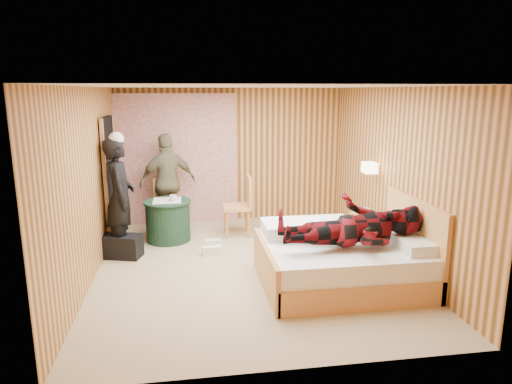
{
  "coord_description": "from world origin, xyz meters",
  "views": [
    {
      "loc": [
        -0.83,
        -6.06,
        2.45
      ],
      "look_at": [
        0.12,
        0.14,
        1.05
      ],
      "focal_mm": 32.0,
      "sensor_mm": 36.0,
      "label": 1
    }
  ],
  "objects": [
    {
      "name": "floor",
      "position": [
        0.0,
        0.0,
        0.0
      ],
      "size": [
        4.2,
        5.0,
        0.01
      ],
      "primitive_type": "cube",
      "color": "tan",
      "rests_on": "ground"
    },
    {
      "name": "ceiling",
      "position": [
        0.0,
        0.0,
        2.5
      ],
      "size": [
        4.2,
        5.0,
        0.01
      ],
      "primitive_type": "cube",
      "color": "white",
      "rests_on": "wall_back"
    },
    {
      "name": "wall_back",
      "position": [
        0.0,
        2.5,
        1.25
      ],
      "size": [
        4.2,
        0.02,
        2.5
      ],
      "primitive_type": "cube",
      "color": "#E59758",
      "rests_on": "floor"
    },
    {
      "name": "wall_left",
      "position": [
        -2.1,
        0.0,
        1.25
      ],
      "size": [
        0.02,
        5.0,
        2.5
      ],
      "primitive_type": "cube",
      "color": "#E59758",
      "rests_on": "floor"
    },
    {
      "name": "wall_right",
      "position": [
        2.1,
        0.0,
        1.25
      ],
      "size": [
        0.02,
        5.0,
        2.5
      ],
      "primitive_type": "cube",
      "color": "#E59758",
      "rests_on": "floor"
    },
    {
      "name": "curtain",
      "position": [
        -1.0,
        2.43,
        1.2
      ],
      "size": [
        2.2,
        0.08,
        2.4
      ],
      "primitive_type": "cube",
      "color": "beige",
      "rests_on": "floor"
    },
    {
      "name": "doorway",
      "position": [
        -2.06,
        1.4,
        1.02
      ],
      "size": [
        0.06,
        0.9,
        2.05
      ],
      "primitive_type": "cube",
      "color": "black",
      "rests_on": "floor"
    },
    {
      "name": "wall_lamp",
      "position": [
        1.92,
        0.45,
        1.3
      ],
      "size": [
        0.26,
        0.24,
        0.16
      ],
      "color": "gold",
      "rests_on": "wall_right"
    },
    {
      "name": "bed",
      "position": [
        1.12,
        -0.75,
        0.32
      ],
      "size": [
        2.02,
        1.59,
        1.1
      ],
      "color": "#EAB45F",
      "rests_on": "floor"
    },
    {
      "name": "nightstand",
      "position": [
        1.88,
        0.26,
        0.31
      ],
      "size": [
        0.45,
        0.61,
        0.59
      ],
      "color": "#EAB45F",
      "rests_on": "floor"
    },
    {
      "name": "round_table",
      "position": [
        -1.17,
        1.35,
        0.35
      ],
      "size": [
        0.78,
        0.78,
        0.69
      ],
      "color": "#1C3D24",
      "rests_on": "floor"
    },
    {
      "name": "chair_far",
      "position": [
        -1.2,
        1.97,
        0.54
      ],
      "size": [
        0.54,
        0.54,
        0.93
      ],
      "rotation": [
        0.0,
        0.0,
        0.37
      ],
      "color": "#EAB45F",
      "rests_on": "floor"
    },
    {
      "name": "chair_near",
      "position": [
        0.08,
        1.45,
        0.6
      ],
      "size": [
        0.47,
        0.47,
        1.03
      ],
      "rotation": [
        0.0,
        0.0,
        -1.59
      ],
      "color": "#EAB45F",
      "rests_on": "floor"
    },
    {
      "name": "duffel_bag",
      "position": [
        -1.85,
        0.65,
        0.17
      ],
      "size": [
        0.67,
        0.48,
        0.34
      ],
      "primitive_type": "cube",
      "rotation": [
        0.0,
        0.0,
        -0.29
      ],
      "color": "black",
      "rests_on": "floor"
    },
    {
      "name": "sneaker_left",
      "position": [
        -0.5,
        0.55,
        0.07
      ],
      "size": [
        0.3,
        0.14,
        0.13
      ],
      "primitive_type": "cube",
      "rotation": [
        0.0,
        0.0,
        0.08
      ],
      "color": "silver",
      "rests_on": "floor"
    },
    {
      "name": "sneaker_right",
      "position": [
        -0.46,
        0.93,
        0.05
      ],
      "size": [
        0.25,
        0.11,
        0.11
      ],
      "primitive_type": "cube",
      "rotation": [
        0.0,
        0.0,
        -0.03
      ],
      "color": "silver",
      "rests_on": "floor"
    },
    {
      "name": "woman_standing",
      "position": [
        -1.83,
        0.8,
        0.89
      ],
      "size": [
        0.49,
        0.69,
        1.78
      ],
      "primitive_type": "imported",
      "rotation": [
        0.0,
        0.0,
        1.67
      ],
      "color": "black",
      "rests_on": "floor"
    },
    {
      "name": "man_at_table",
      "position": [
        -1.17,
        2.0,
        0.86
      ],
      "size": [
        1.09,
        0.73,
        1.72
      ],
      "primitive_type": "imported",
      "rotation": [
        0.0,
        0.0,
        3.48
      ],
      "color": "#746F4D",
      "rests_on": "floor"
    },
    {
      "name": "man_on_bed",
      "position": [
        1.15,
        -0.97,
        0.98
      ],
      "size": [
        0.86,
        0.67,
        1.77
      ],
      "primitive_type": "imported",
      "rotation": [
        0.0,
        1.57,
        0.0
      ],
      "color": "#60090E",
      "rests_on": "bed"
    },
    {
      "name": "book_lower",
      "position": [
        1.88,
        0.21,
        0.6
      ],
      "size": [
        0.21,
        0.25,
        0.02
      ],
      "primitive_type": "imported",
      "rotation": [
        0.0,
        0.0,
        0.2
      ],
      "color": "silver",
      "rests_on": "nightstand"
    },
    {
      "name": "book_upper",
      "position": [
        1.88,
        0.21,
        0.62
      ],
      "size": [
        0.26,
        0.28,
        0.02
      ],
      "primitive_type": "imported",
      "rotation": [
        0.0,
        0.0,
        -0.63
      ],
      "color": "silver",
      "rests_on": "nightstand"
    },
    {
      "name": "cup_nightstand",
      "position": [
        1.88,
        0.39,
        0.64
      ],
      "size": [
        0.12,
        0.12,
        0.09
      ],
      "primitive_type": "imported",
      "rotation": [
        0.0,
        0.0,
        -0.27
      ],
      "color": "silver",
      "rests_on": "nightstand"
    },
    {
      "name": "cup_table",
      "position": [
        -1.07,
        1.3,
        0.74
      ],
      "size": [
        0.13,
        0.13,
        0.1
      ],
      "primitive_type": "imported",
      "rotation": [
        0.0,
        0.0,
        -0.06
      ],
      "color": "silver",
      "rests_on": "round_table"
    }
  ]
}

